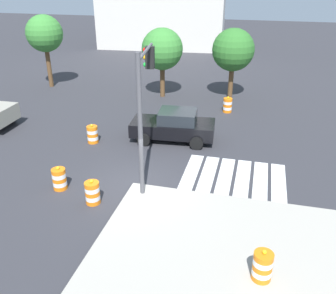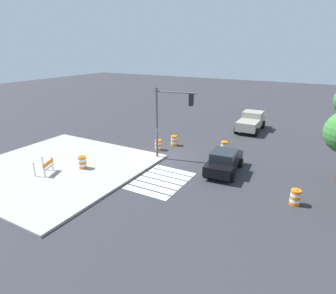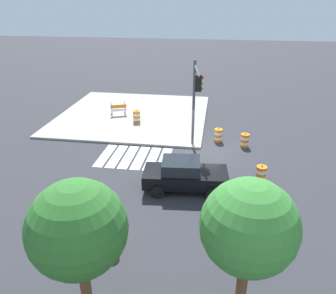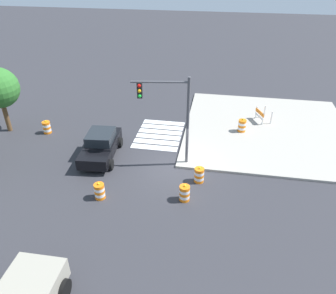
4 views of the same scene
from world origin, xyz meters
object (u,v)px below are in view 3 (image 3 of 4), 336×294
Objects in this scene: street_tree_streetside_far at (78,229)px; sports_car at (184,175)px; traffic_barrel_near_corner at (261,174)px; traffic_light_pole at (196,93)px; traffic_barrel_crosswalk_end at (245,140)px; traffic_barrel_median_near at (112,240)px; traffic_barrel_on_sidewalk at (137,116)px; street_tree_streetside_near at (249,227)px; construction_barricade at (118,108)px; traffic_barrel_median_far at (218,135)px.

sports_car is at bearing -105.26° from street_tree_streetside_far.
traffic_barrel_near_corner is 6.03m from traffic_light_pole.
traffic_barrel_near_corner is 4.55m from traffic_barrel_crosswalk_end.
traffic_barrel_median_near is 10.32m from traffic_light_pole.
traffic_light_pole is (3.87, -3.07, 3.46)m from traffic_barrel_near_corner.
traffic_barrel_on_sidewalk is 0.19× the size of traffic_light_pole.
street_tree_streetside_far reaches higher than street_tree_streetside_near.
street_tree_streetside_near is 4.76m from street_tree_streetside_far.
traffic_barrel_crosswalk_end is 4.96m from traffic_light_pole.
traffic_light_pole is (-6.74, 6.09, 3.19)m from construction_barricade.
street_tree_streetside_near is (-9.12, 17.63, 2.58)m from construction_barricade.
traffic_barrel_median_near is at bearing 105.51° from construction_barricade.
traffic_light_pole reaches higher than traffic_barrel_median_far.
traffic_barrel_median_near is (2.30, 5.00, -0.36)m from sports_car.
traffic_light_pole is at bearing -38.42° from traffic_barrel_near_corner.
sports_car is 6.69m from traffic_barrel_median_far.
street_tree_streetside_near reaches higher than traffic_barrel_near_corner.
sports_car reaches higher than traffic_barrel_on_sidewalk.
traffic_light_pole reaches higher than street_tree_streetside_far.
traffic_barrel_on_sidewalk is (8.71, -7.67, 0.15)m from traffic_barrel_near_corner.
traffic_barrel_on_sidewalk is at bearing -65.89° from street_tree_streetside_near.
construction_barricade is at bearing -24.98° from traffic_barrel_crosswalk_end.
traffic_barrel_near_corner is 1.00× the size of traffic_barrel_median_far.
traffic_barrel_crosswalk_end is at bearing -117.67° from traffic_barrel_median_near.
construction_barricade is 9.63m from traffic_light_pole.
sports_car is at bearing 88.22° from traffic_light_pole.
sports_car is 5.39m from traffic_light_pole.
street_tree_streetside_near is at bearing 114.11° from traffic_barrel_on_sidewalk.
street_tree_streetside_far reaches higher than construction_barricade.
traffic_barrel_on_sidewalk is at bearing -80.26° from traffic_barrel_median_near.
traffic_barrel_near_corner is at bearing 114.68° from traffic_barrel_median_far.
construction_barricade is 0.30× the size of street_tree_streetside_far.
traffic_barrel_crosswalk_end is 11.03m from construction_barricade.
traffic_barrel_on_sidewalk is 0.21× the size of street_tree_streetside_far.
street_tree_streetside_near reaches higher than construction_barricade.
traffic_barrel_median_near is at bearing 75.50° from traffic_light_pole.
sports_car is 4.35× the size of traffic_barrel_median_far.
street_tree_streetside_near reaches higher than sports_car.
traffic_barrel_crosswalk_end is 1.85m from traffic_barrel_median_far.
traffic_barrel_near_corner is 8.94m from traffic_barrel_median_near.
sports_car is at bearing -70.49° from street_tree_streetside_near.
traffic_barrel_median_far is at bearing 158.19° from traffic_barrel_on_sidewalk.
traffic_barrel_median_far is (-1.65, -6.48, -0.36)m from sports_car.
traffic_barrel_crosswalk_end is 1.00× the size of traffic_barrel_median_near.
traffic_barrel_near_corner is (-4.01, -1.35, -0.36)m from sports_car.
traffic_barrel_crosswalk_end and traffic_barrel_median_near have the same top height.
construction_barricade is at bearing -76.50° from street_tree_streetside_far.
sports_car is at bearing 122.12° from construction_barricade.
traffic_barrel_median_far is 4.30m from traffic_light_pole.
street_tree_streetside_near is at bearing 101.69° from traffic_light_pole.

